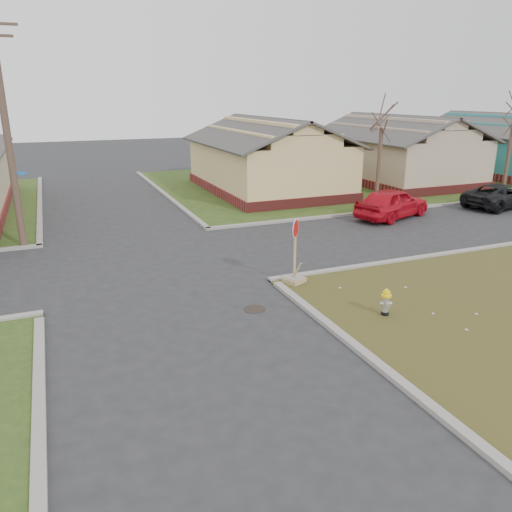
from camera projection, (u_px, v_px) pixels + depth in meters
name	position (u px, v px, depth m)	size (l,w,h in m)	color
ground	(176.00, 315.00, 14.17)	(120.00, 120.00, 0.00)	#28282A
verge_far_right	(403.00, 176.00, 37.97)	(37.00, 19.00, 0.05)	#2B4418
curbs	(144.00, 262.00, 18.56)	(80.00, 40.00, 0.12)	gray
manhole	(255.00, 309.00, 14.52)	(0.64, 0.64, 0.01)	black
side_house_yellow	(267.00, 157.00, 31.63)	(7.60, 11.60, 4.70)	maroon
side_house_tan	(396.00, 151.00, 35.26)	(7.60, 11.60, 4.70)	maroon
side_house_teal	(502.00, 145.00, 38.88)	(7.60, 11.60, 4.70)	maroon
utility_pole	(7.00, 130.00, 19.03)	(1.80, 0.28, 9.00)	#483329
tree_mid_right	(379.00, 167.00, 27.55)	(0.22, 0.22, 4.20)	#483329
tree_far_right	(509.00, 153.00, 31.36)	(0.22, 0.22, 4.76)	#483329
fire_hydrant	(386.00, 301.00, 13.91)	(0.29, 0.29, 0.78)	black
stop_sign	(294.00, 269.00, 16.34)	(0.62, 0.60, 2.17)	tan
red_sedan	(392.00, 203.00, 25.05)	(1.81, 4.50, 1.53)	red
dark_pickup	(501.00, 196.00, 27.47)	(2.15, 4.66, 1.30)	black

